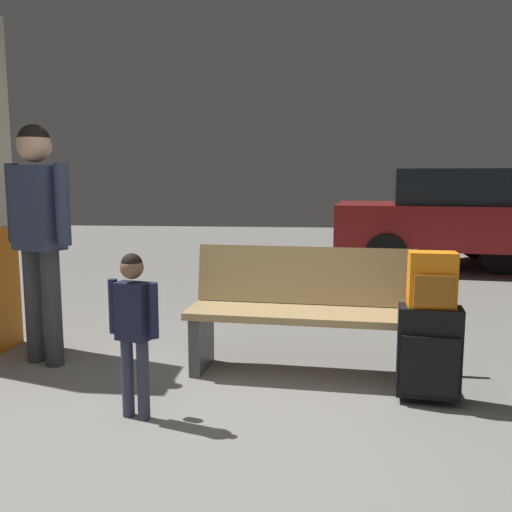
{
  "coord_description": "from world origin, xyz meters",
  "views": [
    {
      "loc": [
        0.63,
        -2.47,
        1.39
      ],
      "look_at": [
        0.28,
        1.3,
        0.85
      ],
      "focal_mm": 38.85,
      "sensor_mm": 36.0,
      "label": 1
    }
  ],
  "objects_px": {
    "suitcase": "(429,352)",
    "adult": "(38,219)",
    "bench": "(302,312)",
    "backpack_bright": "(432,280)",
    "child": "(133,318)",
    "parked_car_near": "(473,217)"
  },
  "relations": [
    {
      "from": "suitcase",
      "to": "parked_car_near",
      "type": "xyz_separation_m",
      "value": [
        1.72,
        5.19,
        0.48
      ]
    },
    {
      "from": "adult",
      "to": "parked_car_near",
      "type": "distance_m",
      "value": 6.47
    },
    {
      "from": "bench",
      "to": "adult",
      "type": "relative_size",
      "value": 0.93
    },
    {
      "from": "adult",
      "to": "parked_car_near",
      "type": "xyz_separation_m",
      "value": [
        4.43,
        4.71,
        -0.28
      ]
    },
    {
      "from": "backpack_bright",
      "to": "child",
      "type": "height_order",
      "value": "child"
    },
    {
      "from": "child",
      "to": "adult",
      "type": "relative_size",
      "value": 0.55
    },
    {
      "from": "backpack_bright",
      "to": "adult",
      "type": "xyz_separation_m",
      "value": [
        -2.71,
        0.48,
        0.32
      ]
    },
    {
      "from": "bench",
      "to": "backpack_bright",
      "type": "relative_size",
      "value": 4.82
    },
    {
      "from": "suitcase",
      "to": "child",
      "type": "distance_m",
      "value": 1.8
    },
    {
      "from": "suitcase",
      "to": "child",
      "type": "xyz_separation_m",
      "value": [
        -1.74,
        -0.39,
        0.28
      ]
    },
    {
      "from": "suitcase",
      "to": "child",
      "type": "bearing_deg",
      "value": -167.3
    },
    {
      "from": "bench",
      "to": "backpack_bright",
      "type": "xyz_separation_m",
      "value": [
        0.79,
        -0.48,
        0.33
      ]
    },
    {
      "from": "child",
      "to": "adult",
      "type": "bearing_deg",
      "value": 138.28
    },
    {
      "from": "bench",
      "to": "backpack_bright",
      "type": "distance_m",
      "value": 0.98
    },
    {
      "from": "bench",
      "to": "parked_car_near",
      "type": "xyz_separation_m",
      "value": [
        2.51,
        4.71,
        0.36
      ]
    },
    {
      "from": "bench",
      "to": "parked_car_near",
      "type": "distance_m",
      "value": 5.35
    },
    {
      "from": "bench",
      "to": "child",
      "type": "distance_m",
      "value": 1.29
    },
    {
      "from": "adult",
      "to": "child",
      "type": "bearing_deg",
      "value": -41.72
    },
    {
      "from": "bench",
      "to": "adult",
      "type": "height_order",
      "value": "adult"
    },
    {
      "from": "suitcase",
      "to": "adult",
      "type": "bearing_deg",
      "value": 170.06
    },
    {
      "from": "bench",
      "to": "adult",
      "type": "xyz_separation_m",
      "value": [
        -1.92,
        0.0,
        0.65
      ]
    },
    {
      "from": "suitcase",
      "to": "adult",
      "type": "height_order",
      "value": "adult"
    }
  ]
}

